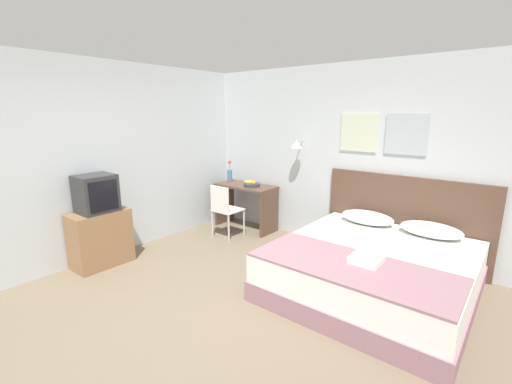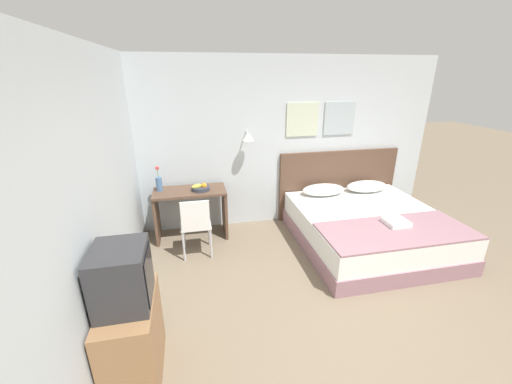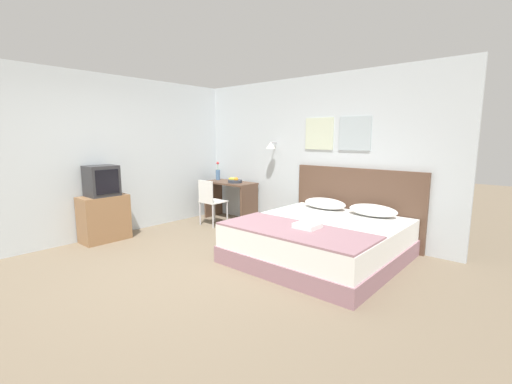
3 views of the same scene
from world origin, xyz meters
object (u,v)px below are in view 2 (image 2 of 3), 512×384
object	(u,v)px
fruit_bowl	(201,188)
tv_stand	(133,339)
bed	(368,228)
desk_chair	(196,223)
flower_vase	(159,182)
pillow_left	(323,190)
folded_towel_near_foot	(396,222)
television	(122,277)
headboard	(338,184)
desk	(191,205)
throw_blanket	(397,231)
pillow_right	(367,186)

from	to	relation	value
fruit_bowl	tv_stand	distance (m)	2.42
bed	desk_chair	xyz separation A→B (m)	(-2.47, 0.20, 0.25)
flower_vase	pillow_left	bearing A→B (deg)	-1.38
flower_vase	tv_stand	xyz separation A→B (m)	(-0.09, -2.38, -0.53)
pillow_left	folded_towel_near_foot	xyz separation A→B (m)	(0.48, -1.25, -0.03)
fruit_bowl	tv_stand	world-z (taller)	fruit_bowl
television	headboard	bearing A→B (deg)	40.49
tv_stand	desk_chair	bearing A→B (deg)	71.63
bed	fruit_bowl	bearing A→B (deg)	162.27
folded_towel_near_foot	flower_vase	world-z (taller)	flower_vase
desk	desk_chair	bearing A→B (deg)	-84.76
tv_stand	throw_blanket	bearing A→B (deg)	16.99
tv_stand	folded_towel_near_foot	bearing A→B (deg)	18.96
flower_vase	television	bearing A→B (deg)	-92.13
tv_stand	fruit_bowl	bearing A→B (deg)	73.36
fruit_bowl	pillow_right	bearing A→B (deg)	0.80
throw_blanket	folded_towel_near_foot	size ratio (longest dim) A/B	6.79
flower_vase	tv_stand	bearing A→B (deg)	-92.20
throw_blanket	desk_chair	distance (m)	2.59
headboard	flower_vase	distance (m)	2.97
pillow_left	pillow_right	bearing A→B (deg)	0.00
headboard	fruit_bowl	xyz separation A→B (m)	(-2.36, -0.31, 0.22)
flower_vase	headboard	bearing A→B (deg)	4.08
tv_stand	headboard	bearing A→B (deg)	40.46
desk_chair	television	bearing A→B (deg)	-108.28
pillow_left	folded_towel_near_foot	size ratio (longest dim) A/B	2.47
tv_stand	bed	bearing A→B (deg)	26.70
throw_blanket	headboard	bearing A→B (deg)	90.00
bed	tv_stand	xyz separation A→B (m)	(-3.04, -1.53, 0.11)
pillow_left	fruit_bowl	xyz separation A→B (m)	(-1.97, -0.04, 0.20)
headboard	pillow_right	xyz separation A→B (m)	(0.39, -0.27, 0.02)
tv_stand	desk	bearing A→B (deg)	77.36
desk	tv_stand	bearing A→B (deg)	-102.64
folded_towel_near_foot	desk	xyz separation A→B (m)	(-2.60, 1.24, -0.05)
fruit_bowl	television	size ratio (longest dim) A/B	0.58
throw_blanket	fruit_bowl	distance (m)	2.73
desk	desk_chair	distance (m)	0.59
bed	throw_blanket	size ratio (longest dim) A/B	1.08
headboard	folded_towel_near_foot	xyz separation A→B (m)	(0.09, -1.52, -0.01)
pillow_left	folded_towel_near_foot	distance (m)	1.34
desk	desk_chair	xyz separation A→B (m)	(0.05, -0.59, -0.01)
headboard	throw_blanket	bearing A→B (deg)	-90.00
fruit_bowl	flower_vase	distance (m)	0.61
flower_vase	tv_stand	distance (m)	2.44
folded_towel_near_foot	pillow_right	bearing A→B (deg)	76.28
flower_vase	tv_stand	world-z (taller)	flower_vase
bed	desk	size ratio (longest dim) A/B	1.96
desk_chair	desk	bearing A→B (deg)	95.24
throw_blanket	folded_towel_near_foot	distance (m)	0.17
folded_towel_near_foot	desk_chair	distance (m)	2.63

